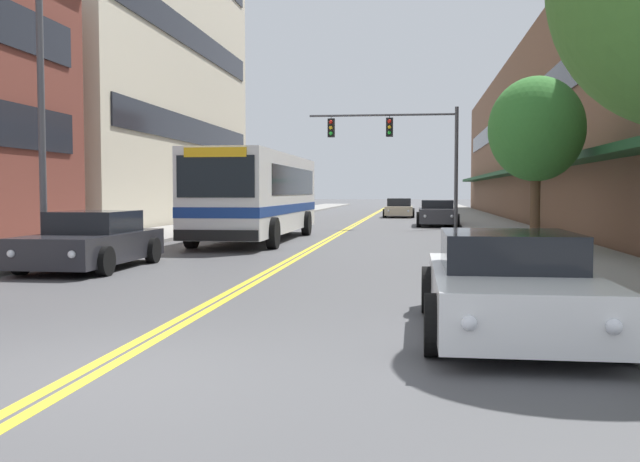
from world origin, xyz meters
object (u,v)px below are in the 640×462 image
at_px(car_dark_grey_parked_right_mid, 437,214).
at_px(traffic_signal_mast, 403,141).
at_px(car_black_parked_left_far, 282,212).
at_px(street_tree_right_mid, 536,130).
at_px(car_charcoal_parked_left_mid, 92,242).
at_px(city_bus, 259,192).
at_px(car_champagne_moving_lead, 399,209).
at_px(street_lamp_left_near, 55,72).
at_px(car_white_parked_right_foreground, 509,285).
at_px(fire_hydrant, 571,264).

xyz_separation_m(car_dark_grey_parked_right_mid, traffic_signal_mast, (-1.78, -2.57, 3.61)).
xyz_separation_m(car_black_parked_left_far, street_tree_right_mid, (11.01, -19.67, 2.93)).
bearing_deg(traffic_signal_mast, car_charcoal_parked_left_mid, -109.55).
xyz_separation_m(city_bus, car_charcoal_parked_left_mid, (-1.79, -10.04, -1.15)).
height_order(car_champagne_moving_lead, street_tree_right_mid, street_tree_right_mid).
relative_size(city_bus, car_black_parked_left_far, 2.57).
distance_m(car_dark_grey_parked_right_mid, street_lamp_left_near, 24.55).
bearing_deg(traffic_signal_mast, street_tree_right_mid, -74.46).
bearing_deg(car_charcoal_parked_left_mid, car_champagne_moving_lead, 79.44).
relative_size(car_white_parked_right_foreground, street_lamp_left_near, 0.62).
distance_m(car_champagne_moving_lead, street_tree_right_mid, 29.97).
distance_m(street_lamp_left_near, street_tree_right_mid, 12.79).
height_order(car_charcoal_parked_left_mid, car_champagne_moving_lead, car_charcoal_parked_left_mid).
bearing_deg(car_charcoal_parked_left_mid, street_tree_right_mid, 24.66).
bearing_deg(car_champagne_moving_lead, car_dark_grey_parked_right_mid, -79.79).
bearing_deg(street_tree_right_mid, car_charcoal_parked_left_mid, -155.34).
distance_m(traffic_signal_mast, fire_hydrant, 22.93).
xyz_separation_m(car_black_parked_left_far, car_white_parked_right_foreground, (8.82, -31.23, -0.02)).
height_order(car_black_parked_left_far, car_champagne_moving_lead, car_black_parked_left_far).
relative_size(car_charcoal_parked_left_mid, car_dark_grey_parked_right_mid, 0.98).
bearing_deg(city_bus, street_lamp_left_near, -103.15).
xyz_separation_m(car_dark_grey_parked_right_mid, street_tree_right_mid, (2.23, -16.99, 2.91)).
xyz_separation_m(car_white_parked_right_foreground, street_lamp_left_near, (-9.37, 6.18, 3.92)).
bearing_deg(street_lamp_left_near, traffic_signal_mast, 69.13).
bearing_deg(car_white_parked_right_foreground, city_bus, 112.69).
height_order(traffic_signal_mast, street_tree_right_mid, traffic_signal_mast).
height_order(car_charcoal_parked_left_mid, car_dark_grey_parked_right_mid, car_dark_grey_parked_right_mid).
distance_m(car_dark_grey_parked_right_mid, fire_hydrant, 24.99).
xyz_separation_m(car_charcoal_parked_left_mid, street_tree_right_mid, (10.91, 5.01, 2.93)).
xyz_separation_m(car_white_parked_right_foreground, street_tree_right_mid, (2.19, 11.56, 2.94)).
distance_m(car_black_parked_left_far, traffic_signal_mast, 9.47).
relative_size(car_black_parked_left_far, street_lamp_left_near, 0.59).
bearing_deg(car_charcoal_parked_left_mid, car_black_parked_left_far, 90.23).
bearing_deg(street_lamp_left_near, car_champagne_moving_lead, 78.53).
height_order(street_tree_right_mid, fire_hydrant, street_tree_right_mid).
xyz_separation_m(street_lamp_left_near, fire_hydrant, (10.90, -2.57, -3.99)).
bearing_deg(car_white_parked_right_foreground, car_black_parked_left_far, 105.77).
xyz_separation_m(city_bus, car_champagne_moving_lead, (4.65, 24.46, -1.17)).
bearing_deg(car_charcoal_parked_left_mid, car_dark_grey_parked_right_mid, 68.46).
bearing_deg(fire_hydrant, traffic_signal_mast, 98.52).
distance_m(city_bus, traffic_signal_mast, 10.98).
height_order(car_white_parked_right_foreground, traffic_signal_mast, traffic_signal_mast).
bearing_deg(traffic_signal_mast, street_lamp_left_near, -110.87).
height_order(car_charcoal_parked_left_mid, car_black_parked_left_far, car_charcoal_parked_left_mid).
xyz_separation_m(car_charcoal_parked_left_mid, car_dark_grey_parked_right_mid, (8.68, 22.00, 0.02)).
relative_size(car_black_parked_left_far, car_champagne_moving_lead, 0.93).
xyz_separation_m(car_white_parked_right_foreground, fire_hydrant, (1.53, 3.61, -0.07)).
xyz_separation_m(car_charcoal_parked_left_mid, car_black_parked_left_far, (-0.10, 24.68, 0.00)).
height_order(car_charcoal_parked_left_mid, street_tree_right_mid, street_tree_right_mid).
distance_m(street_tree_right_mid, fire_hydrant, 8.53).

